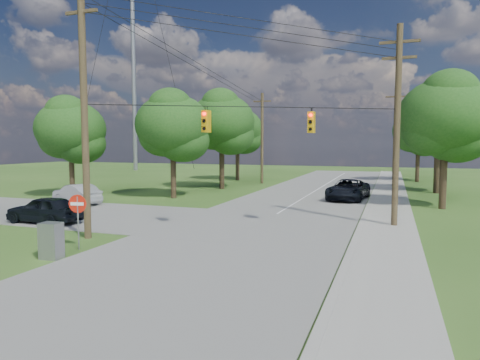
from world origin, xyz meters
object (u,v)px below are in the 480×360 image
at_px(pole_north_e, 395,137).
at_px(do_not_enter_sign, 78,209).
at_px(pole_ne, 397,123).
at_px(car_cross_dark, 45,209).
at_px(car_main_north, 348,189).
at_px(control_cabinet, 51,241).
at_px(pole_north_w, 262,137).
at_px(pole_sw, 84,104).
at_px(car_cross_silver, 77,194).

relative_size(pole_north_e, do_not_enter_sign, 4.32).
xyz_separation_m(pole_ne, car_cross_dark, (-18.27, -5.30, -4.68)).
xyz_separation_m(car_main_north, control_cabinet, (-9.00, -21.69, -0.12)).
bearing_deg(pole_north_w, pole_sw, -89.23).
xyz_separation_m(pole_ne, do_not_enter_sign, (-12.40, -9.52, -3.78)).
bearing_deg(pole_north_w, car_cross_silver, -110.72).
bearing_deg(car_main_north, car_cross_dark, -126.28).
xyz_separation_m(pole_ne, pole_north_e, (-0.00, 22.00, -0.34)).
xyz_separation_m(car_cross_dark, car_main_north, (14.87, 15.95, 0.04)).
bearing_deg(do_not_enter_sign, pole_ne, 24.81).
distance_m(pole_north_w, car_cross_silver, 22.56).
bearing_deg(pole_ne, pole_sw, -150.62).
xyz_separation_m(pole_sw, car_cross_silver, (-8.23, 8.90, -5.46)).
xyz_separation_m(pole_north_w, control_cabinet, (1.50, -33.03, -4.43)).
bearing_deg(pole_ne, do_not_enter_sign, -142.48).
xyz_separation_m(pole_sw, car_main_north, (10.10, 18.25, -5.41)).
distance_m(pole_north_e, car_cross_silver, 30.33).
xyz_separation_m(pole_north_e, car_main_north, (-3.40, -11.35, -4.31)).
bearing_deg(car_main_north, pole_sw, -112.25).
height_order(car_cross_dark, control_cabinet, car_cross_dark).
height_order(pole_sw, pole_north_w, pole_sw).
xyz_separation_m(car_cross_dark, control_cabinet, (5.87, -5.73, -0.08)).
xyz_separation_m(pole_sw, pole_north_e, (13.50, 29.60, -1.10)).
height_order(pole_north_e, car_cross_dark, pole_north_e).
distance_m(pole_sw, pole_ne, 15.51).
xyz_separation_m(pole_north_e, car_cross_silver, (-21.73, -20.70, -4.36)).
relative_size(pole_north_w, car_cross_silver, 2.24).
distance_m(car_cross_dark, car_main_north, 21.81).
bearing_deg(car_cross_dark, car_cross_silver, -151.34).
height_order(pole_north_w, car_main_north, pole_north_w).
xyz_separation_m(car_cross_dark, do_not_enter_sign, (5.87, -4.22, 0.91)).
bearing_deg(car_cross_silver, car_cross_dark, 48.37).
bearing_deg(car_cross_dark, pole_ne, 107.17).
bearing_deg(pole_sw, pole_north_w, 90.77).
relative_size(car_cross_silver, control_cabinet, 3.19).
distance_m(car_cross_silver, control_cabinet, 15.46).
relative_size(pole_sw, do_not_enter_sign, 5.18).
relative_size(pole_sw, control_cabinet, 8.55).
distance_m(control_cabinet, do_not_enter_sign, 1.80).
height_order(pole_sw, control_cabinet, pole_sw).
bearing_deg(car_cross_silver, car_main_north, 137.74).
xyz_separation_m(pole_north_w, car_main_north, (10.50, -11.35, -4.31)).
bearing_deg(pole_north_w, control_cabinet, -87.40).
bearing_deg(pole_north_w, car_cross_dark, -99.09).
height_order(pole_ne, car_cross_silver, pole_ne).
height_order(car_cross_silver, control_cabinet, car_cross_silver).
relative_size(pole_north_w, do_not_enter_sign, 4.32).
height_order(car_cross_dark, car_cross_silver, car_cross_dark).
distance_m(pole_sw, control_cabinet, 6.60).
bearing_deg(pole_ne, pole_north_w, 122.29).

